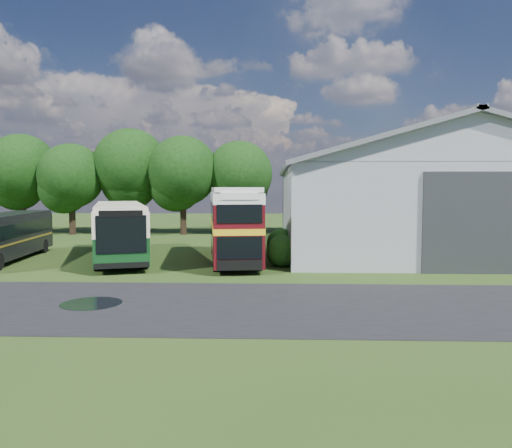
{
  "coord_description": "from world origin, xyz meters",
  "views": [
    {
      "loc": [
        5.13,
        -20.63,
        4.24
      ],
      "look_at": [
        4.11,
        8.0,
        2.13
      ],
      "focal_mm": 35.0,
      "sensor_mm": 36.0,
      "label": 1
    }
  ],
  "objects_px": {
    "bus_green_single": "(119,229)",
    "bus_maroon_double": "(234,225)",
    "storage_shed": "(410,188)",
    "bus_dark_single": "(5,236)"
  },
  "relations": [
    {
      "from": "bus_green_single",
      "to": "bus_maroon_double",
      "type": "distance_m",
      "value": 6.93
    },
    {
      "from": "storage_shed",
      "to": "bus_green_single",
      "type": "distance_m",
      "value": 20.58
    },
    {
      "from": "bus_green_single",
      "to": "bus_dark_single",
      "type": "bearing_deg",
      "value": 171.77
    },
    {
      "from": "bus_dark_single",
      "to": "bus_maroon_double",
      "type": "bearing_deg",
      "value": -5.84
    },
    {
      "from": "bus_green_single",
      "to": "bus_maroon_double",
      "type": "relative_size",
      "value": 1.2
    },
    {
      "from": "storage_shed",
      "to": "bus_dark_single",
      "type": "xyz_separation_m",
      "value": [
        -25.32,
        -8.59,
        -2.73
      ]
    },
    {
      "from": "storage_shed",
      "to": "bus_maroon_double",
      "type": "xyz_separation_m",
      "value": [
        -12.16,
        -8.34,
        -2.05
      ]
    },
    {
      "from": "bus_maroon_double",
      "to": "storage_shed",
      "type": "bearing_deg",
      "value": 26.54
    },
    {
      "from": "storage_shed",
      "to": "bus_green_single",
      "type": "bearing_deg",
      "value": -158.55
    },
    {
      "from": "bus_green_single",
      "to": "bus_dark_single",
      "type": "xyz_separation_m",
      "value": [
        -6.3,
        -1.11,
        -0.3
      ]
    }
  ]
}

